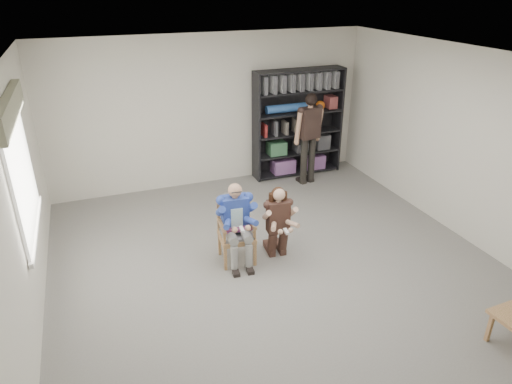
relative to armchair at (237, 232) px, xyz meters
name	(u,v)px	position (x,y,z in m)	size (l,w,h in m)	color
room_shell	(289,183)	(0.46, -0.67, 0.95)	(6.00, 7.00, 2.80)	silver
floor	(286,279)	(0.46, -0.67, -0.45)	(6.00, 7.00, 0.01)	slate
window_left	(23,169)	(-2.49, 0.33, 1.18)	(0.16, 2.00, 1.75)	silver
armchair	(237,232)	(0.00, 0.00, 0.00)	(0.53, 0.51, 0.91)	olive
seated_man	(236,223)	(0.00, 0.00, 0.14)	(0.51, 0.71, 1.18)	#2B3C98
kneeling_woman	(279,223)	(0.58, -0.12, 0.09)	(0.45, 0.72, 1.08)	#3A231E
bookshelf	(298,123)	(2.16, 2.61, 0.60)	(1.80, 0.38, 2.10)	black
standing_man	(309,140)	(2.15, 2.10, 0.43)	(0.54, 0.30, 1.76)	black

